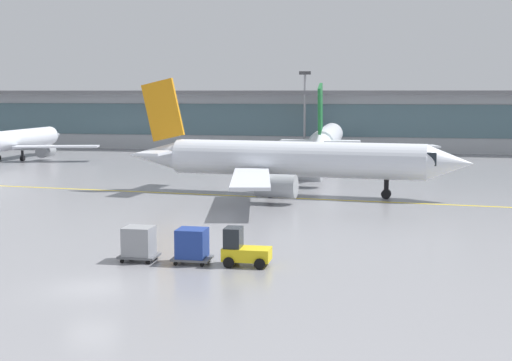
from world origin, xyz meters
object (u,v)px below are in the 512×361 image
at_px(cargo_dolly_trailing, 139,242).
at_px(apron_light_mast_1, 305,108).
at_px(gate_airplane_0, 15,140).
at_px(gate_airplane_1, 327,139).
at_px(baggage_tug, 243,249).
at_px(taxiing_regional_jet, 292,160).
at_px(cargo_dolly_lead, 192,245).

xyz_separation_m(cargo_dolly_trailing, apron_light_mast_1, (0.45, 73.14, 5.88)).
xyz_separation_m(gate_airplane_0, gate_airplane_1, (43.08, 3.59, 0.43)).
distance_m(baggage_tug, cargo_dolly_trailing, 5.96).
relative_size(gate_airplane_1, baggage_tug, 12.10).
xyz_separation_m(gate_airplane_0, cargo_dolly_trailing, (37.83, -54.69, -1.65)).
height_order(gate_airplane_1, taxiing_regional_jet, taxiing_regional_jet).
distance_m(baggage_tug, apron_light_mast_1, 73.61).
distance_m(gate_airplane_0, gate_airplane_1, 43.23).
xyz_separation_m(gate_airplane_0, cargo_dolly_lead, (40.93, -54.69, -1.65)).
bearing_deg(gate_airplane_0, apron_light_mast_1, -62.99).
bearing_deg(apron_light_mast_1, cargo_dolly_lead, -87.93).
distance_m(baggage_tug, cargo_dolly_lead, 2.87).
distance_m(cargo_dolly_lead, cargo_dolly_trailing, 3.09).
bearing_deg(cargo_dolly_trailing, cargo_dolly_lead, -0.00).
height_order(gate_airplane_1, cargo_dolly_lead, gate_airplane_1).
relative_size(gate_airplane_0, cargo_dolly_lead, 12.93).
bearing_deg(cargo_dolly_lead, gate_airplane_0, 126.95).
relative_size(taxiing_regional_jet, cargo_dolly_trailing, 15.43).
height_order(gate_airplane_0, baggage_tug, gate_airplane_0).
distance_m(gate_airplane_0, cargo_dolly_trailing, 66.52).
bearing_deg(cargo_dolly_lead, gate_airplane_1, 88.03).
height_order(baggage_tug, cargo_dolly_trailing, baggage_tug).
bearing_deg(gate_airplane_0, taxiing_regional_jet, -121.15).
xyz_separation_m(gate_airplane_1, baggage_tug, (0.71, -58.29, -2.24)).
distance_m(taxiing_regional_jet, cargo_dolly_trailing, 28.06).
bearing_deg(gate_airplane_1, apron_light_mast_1, 16.47).
height_order(cargo_dolly_lead, cargo_dolly_trailing, same).
bearing_deg(apron_light_mast_1, taxiing_regional_jet, -84.46).
bearing_deg(cargo_dolly_trailing, taxiing_regional_jet, 80.11).
xyz_separation_m(taxiing_regional_jet, cargo_dolly_lead, (-1.78, -27.56, -2.17)).
bearing_deg(baggage_tug, taxiing_regional_jet, 92.40).
height_order(gate_airplane_0, apron_light_mast_1, apron_light_mast_1).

